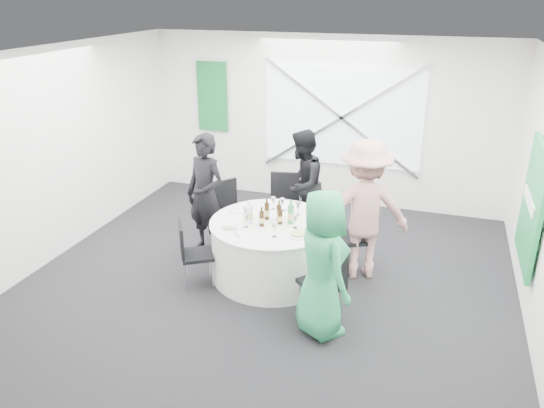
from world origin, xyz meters
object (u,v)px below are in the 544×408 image
(person_man_back, at_px, (302,185))
(person_woman_green, at_px, (322,264))
(banquet_table, at_px, (272,249))
(chair_back_left, at_px, (228,209))
(person_man_back_left, at_px, (206,195))
(chair_front_right, at_px, (326,280))
(chair_back, at_px, (284,201))
(clear_water_bottle, at_px, (250,214))
(chair_front_left, at_px, (191,250))
(person_woman_pink, at_px, (364,210))
(chair_back_right, at_px, (356,230))
(green_water_bottle, at_px, (291,214))

(person_man_back, height_order, person_woman_green, person_woman_green)
(banquet_table, distance_m, chair_back_left, 1.09)
(banquet_table, relative_size, person_man_back_left, 0.92)
(person_woman_green, bearing_deg, person_man_back_left, 13.67)
(banquet_table, bearing_deg, person_man_back, 88.44)
(chair_back_left, relative_size, person_man_back_left, 0.56)
(chair_front_right, height_order, person_man_back_left, person_man_back_left)
(chair_back, xyz_separation_m, chair_back_left, (-0.67, -0.50, -0.01))
(chair_front_right, relative_size, person_woman_green, 0.57)
(person_man_back_left, bearing_deg, chair_back, 60.36)
(chair_front_right, height_order, person_man_back, person_man_back)
(banquet_table, distance_m, clear_water_bottle, 0.57)
(chair_front_left, bearing_deg, chair_front_right, -129.99)
(chair_front_right, xyz_separation_m, person_man_back, (-0.84, 2.08, 0.27))
(person_man_back_left, bearing_deg, person_man_back, 58.51)
(banquet_table, xyz_separation_m, person_man_back_left, (-1.07, 0.36, 0.47))
(person_woman_pink, height_order, person_woman_green, person_woman_pink)
(chair_front_right, xyz_separation_m, person_woman_green, (-0.01, -0.16, 0.27))
(chair_front_left, relative_size, clear_water_bottle, 2.82)
(chair_front_right, distance_m, chair_front_left, 1.77)
(banquet_table, height_order, person_woman_pink, person_woman_pink)
(clear_water_bottle, bearing_deg, chair_back, 87.14)
(banquet_table, xyz_separation_m, chair_back_left, (-0.86, 0.64, 0.18))
(person_woman_pink, bearing_deg, chair_back, -50.80)
(chair_back_right, bearing_deg, person_man_back, -156.14)
(person_man_back_left, relative_size, person_woman_pink, 0.94)
(clear_water_bottle, bearing_deg, chair_back_left, 128.92)
(chair_back_left, bearing_deg, clear_water_bottle, -104.35)
(chair_front_left, relative_size, person_man_back_left, 0.49)
(chair_front_right, height_order, person_woman_pink, person_woman_pink)
(chair_front_right, relative_size, green_water_bottle, 3.01)
(chair_back_left, relative_size, chair_front_right, 1.04)
(clear_water_bottle, bearing_deg, person_man_back, 78.23)
(chair_back_left, xyz_separation_m, person_woman_green, (1.72, -1.60, 0.25))
(chair_back_right, height_order, clear_water_bottle, clear_water_bottle)
(chair_back_left, relative_size, clear_water_bottle, 3.23)
(person_man_back, bearing_deg, person_man_back_left, -48.57)
(chair_front_right, relative_size, clear_water_bottle, 3.09)
(banquet_table, relative_size, chair_back, 1.59)
(chair_back_left, xyz_separation_m, chair_back_right, (1.84, -0.17, 0.02))
(chair_back_right, bearing_deg, person_man_back_left, -112.45)
(person_man_back_left, distance_m, clear_water_bottle, 0.94)
(banquet_table, xyz_separation_m, green_water_bottle, (0.23, 0.03, 0.50))
(green_water_bottle, bearing_deg, chair_back, 110.96)
(person_man_back, relative_size, person_woman_green, 1.00)
(chair_back_right, bearing_deg, chair_back, -145.31)
(chair_back_left, relative_size, person_woman_pink, 0.53)
(chair_back_right, relative_size, clear_water_bottle, 3.33)
(chair_back, height_order, person_woman_green, person_woman_green)
(person_woman_pink, distance_m, green_water_bottle, 0.92)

